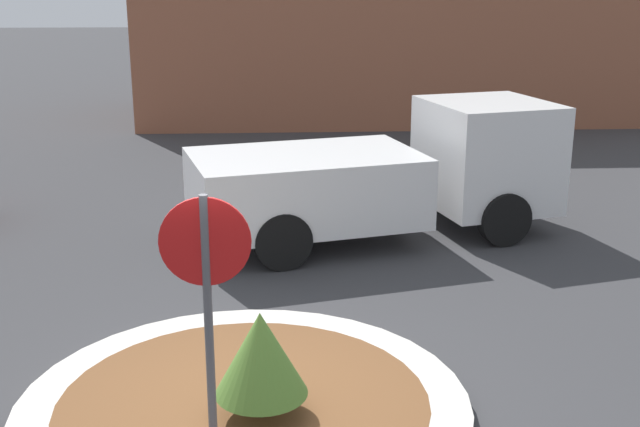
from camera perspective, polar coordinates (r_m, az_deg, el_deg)
ground_plane at (r=7.92m, az=-5.41°, el=-14.00°), size 120.00×120.00×0.00m
traffic_island at (r=7.88m, az=-5.43°, el=-13.54°), size 4.31×4.31×0.15m
stop_sign at (r=6.23m, az=-8.03°, el=-5.41°), size 0.70×0.07×2.46m
island_shrub at (r=7.29m, az=-4.24°, el=-9.90°), size 0.85×0.85×1.02m
utility_truck at (r=12.67m, az=4.97°, el=2.85°), size 6.03×3.40×2.09m
storefront_building at (r=24.36m, az=5.29°, el=13.88°), size 14.48×6.07×5.79m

